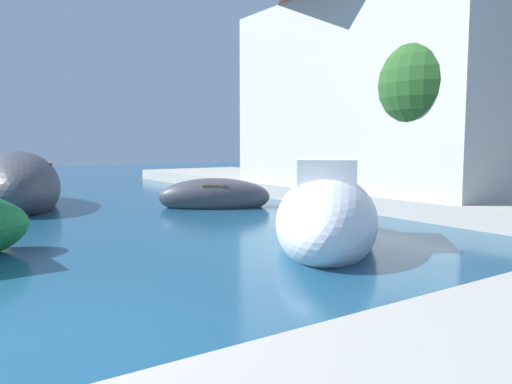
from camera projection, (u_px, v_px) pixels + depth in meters
quay_promenade at (357, 273)px, 6.71m from camera, size 44.00×32.00×0.50m
moored_boat_3 at (18, 186)px, 15.85m from camera, size 3.39×6.56×2.27m
moored_boat_4 at (215, 197)px, 15.56m from camera, size 3.67×2.87×1.18m
moored_boat_7 at (327, 216)px, 9.88m from camera, size 4.67×4.79×2.09m
waterfront_building_main at (384, 79)px, 17.24m from camera, size 5.82×10.58×7.33m
quayside_tree at (430, 86)px, 13.61m from camera, size 2.82×2.82×4.49m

